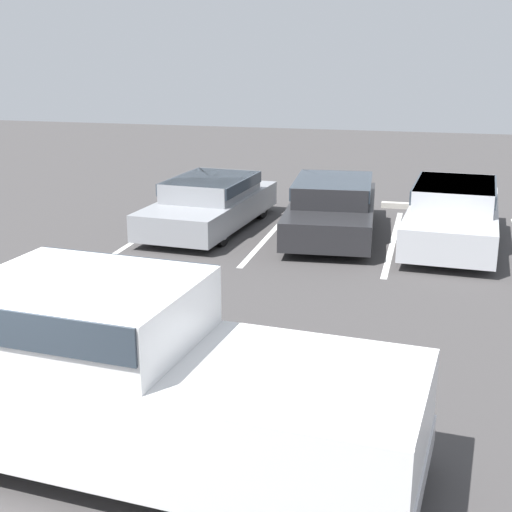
# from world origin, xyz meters

# --- Properties ---
(stall_stripe_a) EXTENTS (0.12, 5.35, 0.01)m
(stall_stripe_a) POSITION_xyz_m (-2.20, 9.79, 0.00)
(stall_stripe_a) COLOR white
(stall_stripe_a) RESTS_ON ground_plane
(stall_stripe_b) EXTENTS (0.12, 5.35, 0.01)m
(stall_stripe_b) POSITION_xyz_m (0.47, 9.79, 0.00)
(stall_stripe_b) COLOR white
(stall_stripe_b) RESTS_ON ground_plane
(stall_stripe_c) EXTENTS (0.12, 5.35, 0.01)m
(stall_stripe_c) POSITION_xyz_m (3.14, 9.79, 0.00)
(stall_stripe_c) COLOR white
(stall_stripe_c) RESTS_ON ground_plane
(pickup_truck) EXTENTS (6.14, 2.45, 1.86)m
(pickup_truck) POSITION_xyz_m (1.01, 0.68, 0.92)
(pickup_truck) COLOR white
(pickup_truck) RESTS_ON ground_plane
(parked_sedan_a) EXTENTS (2.12, 4.63, 1.15)m
(parked_sedan_a) POSITION_xyz_m (-0.97, 9.91, 0.62)
(parked_sedan_a) COLOR gray
(parked_sedan_a) RESTS_ON ground_plane
(parked_sedan_b) EXTENTS (2.11, 4.66, 1.21)m
(parked_sedan_b) POSITION_xyz_m (1.78, 10.03, 0.65)
(parked_sedan_b) COLOR #232326
(parked_sedan_b) RESTS_ON ground_plane
(parked_sedan_c) EXTENTS (2.04, 4.78, 1.28)m
(parked_sedan_c) POSITION_xyz_m (4.33, 9.90, 0.68)
(parked_sedan_c) COLOR #B7BABF
(parked_sedan_c) RESTS_ON ground_plane
(wheel_stop_curb) EXTENTS (1.88, 0.20, 0.14)m
(wheel_stop_curb) POSITION_xyz_m (3.58, 13.03, 0.07)
(wheel_stop_curb) COLOR #B7B2A8
(wheel_stop_curb) RESTS_ON ground_plane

